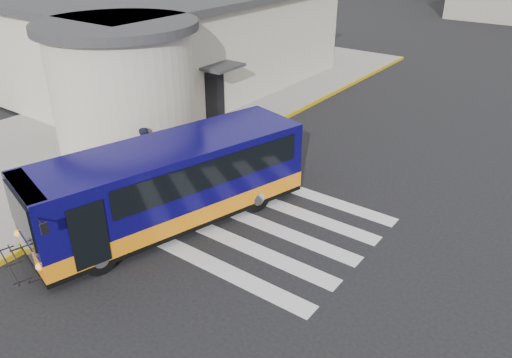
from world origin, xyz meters
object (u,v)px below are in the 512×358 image
Objects in this scene: transit_bus at (170,187)px; pedestrian_b at (100,133)px; bollard at (77,191)px; pedestrian_a at (148,152)px.

pedestrian_b is at bearing 177.69° from transit_bus.
bollard is (2.72, -3.02, -0.24)m from pedestrian_b.
transit_bus is 7.94× the size of bollard.
transit_bus is 5.02× the size of pedestrian_a.
pedestrian_a is 1.11× the size of pedestrian_b.
pedestrian_b reaches higher than bollard.
transit_bus is 3.08m from bollard.
pedestrian_b is (-5.49, 1.75, -0.22)m from transit_bus.
transit_bus is at bearing -152.09° from pedestrian_a.
bollard is (-2.77, -1.27, -0.47)m from transit_bus.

